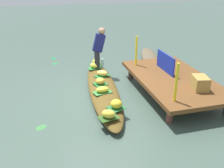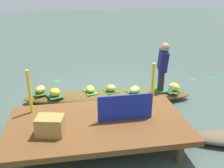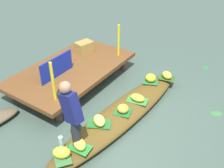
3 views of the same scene
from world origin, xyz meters
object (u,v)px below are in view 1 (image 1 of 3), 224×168
at_px(market_banner, 165,63).
at_px(vendor_person, 99,46).
at_px(vendor_boat, 103,89).
at_px(banana_bunch_3, 100,81).
at_px(water_bottle, 102,62).
at_px(banana_bunch_4, 109,114).
at_px(produce_crate, 200,83).
at_px(banana_bunch_5, 95,65).
at_px(banana_bunch_6, 102,73).
at_px(banana_bunch_2, 96,62).
at_px(moored_boat, 150,57).
at_px(banana_bunch_1, 116,104).
at_px(banana_bunch_0, 102,90).

bearing_deg(market_banner, vendor_person, -128.98).
distance_m(vendor_boat, banana_bunch_3, 0.23).
relative_size(banana_bunch_3, water_bottle, 1.05).
bearing_deg(vendor_person, banana_bunch_3, -11.47).
bearing_deg(banana_bunch_4, banana_bunch_3, 172.87).
distance_m(banana_bunch_4, vendor_person, 3.02).
height_order(vendor_person, produce_crate, vendor_person).
relative_size(banana_bunch_5, banana_bunch_6, 0.87).
relative_size(banana_bunch_2, market_banner, 0.29).
distance_m(moored_boat, banana_bunch_1, 4.23).
bearing_deg(vendor_person, water_bottle, 142.52).
bearing_deg(market_banner, banana_bunch_1, -54.22).
relative_size(banana_bunch_1, water_bottle, 1.12).
xyz_separation_m(banana_bunch_1, water_bottle, (-2.75, 0.34, 0.01)).
bearing_deg(banana_bunch_6, vendor_boat, -12.00).
relative_size(banana_bunch_4, banana_bunch_6, 0.89).
xyz_separation_m(vendor_boat, banana_bunch_4, (1.63, -0.27, 0.21)).
xyz_separation_m(banana_bunch_1, market_banner, (-1.30, 1.78, 0.36)).
distance_m(moored_boat, banana_bunch_5, 2.44).
height_order(banana_bunch_3, produce_crate, produce_crate).
xyz_separation_m(moored_boat, banana_bunch_0, (2.69, -2.40, 0.21)).
relative_size(banana_bunch_5, vendor_person, 0.22).
relative_size(moored_boat, banana_bunch_2, 8.18).
xyz_separation_m(vendor_boat, market_banner, (-0.02, 1.78, 0.58)).
bearing_deg(banana_bunch_6, vendor_person, 175.00).
height_order(moored_boat, market_banner, market_banner).
xyz_separation_m(banana_bunch_0, banana_bunch_5, (-1.75, 0.17, 0.01)).
height_order(banana_bunch_0, water_bottle, water_bottle).
distance_m(banana_bunch_1, banana_bunch_4, 0.44).
bearing_deg(banana_bunch_2, banana_bunch_3, -8.36).
xyz_separation_m(banana_bunch_3, banana_bunch_5, (-1.24, 0.11, 0.00)).
xyz_separation_m(banana_bunch_3, market_banner, (0.06, 1.83, 0.37)).
bearing_deg(water_bottle, banana_bunch_6, -13.50).
relative_size(vendor_boat, banana_bunch_0, 12.94).
bearing_deg(water_bottle, banana_bunch_0, -13.29).
relative_size(vendor_boat, banana_bunch_6, 12.88).
distance_m(vendor_boat, banana_bunch_5, 1.34).
bearing_deg(market_banner, vendor_boat, -89.71).
bearing_deg(banana_bunch_6, banana_bunch_0, -13.13).
height_order(banana_bunch_3, banana_bunch_6, banana_bunch_3).
distance_m(water_bottle, produce_crate, 3.25).
bearing_deg(banana_bunch_5, banana_bunch_2, 159.14).
xyz_separation_m(banana_bunch_4, market_banner, (-1.66, 2.04, 0.37)).
height_order(banana_bunch_2, banana_bunch_3, banana_bunch_2).
bearing_deg(banana_bunch_4, banana_bunch_1, 143.29).
relative_size(banana_bunch_0, banana_bunch_4, 1.12).
bearing_deg(vendor_person, banana_bunch_4, -8.94).
bearing_deg(banana_bunch_2, banana_bunch_6, -2.34).
distance_m(banana_bunch_6, market_banner, 1.79).
distance_m(banana_bunch_3, water_bottle, 1.45).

